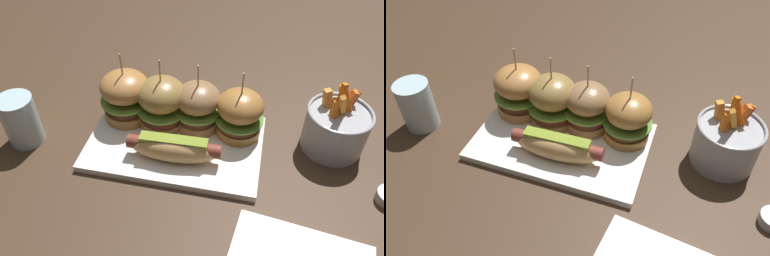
# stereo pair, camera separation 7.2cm
# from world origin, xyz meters

# --- Properties ---
(ground_plane) EXTENTS (3.00, 3.00, 0.00)m
(ground_plane) POSITION_xyz_m (0.00, 0.00, 0.00)
(ground_plane) COLOR #422D1E
(platter_main) EXTENTS (0.33, 0.21, 0.01)m
(platter_main) POSITION_xyz_m (0.00, 0.00, 0.01)
(platter_main) COLOR white
(platter_main) RESTS_ON ground
(hot_dog) EXTENTS (0.17, 0.06, 0.05)m
(hot_dog) POSITION_xyz_m (0.01, -0.04, 0.04)
(hot_dog) COLOR tan
(hot_dog) RESTS_ON platter_main
(slider_far_left) EXTENTS (0.10, 0.10, 0.15)m
(slider_far_left) POSITION_xyz_m (-0.11, 0.05, 0.07)
(slider_far_left) COLOR #B1753D
(slider_far_left) RESTS_ON platter_main
(slider_center_left) EXTENTS (0.10, 0.10, 0.15)m
(slider_center_left) POSITION_xyz_m (-0.04, 0.05, 0.07)
(slider_center_left) COLOR olive
(slider_center_left) RESTS_ON platter_main
(slider_center_right) EXTENTS (0.09, 0.09, 0.14)m
(slider_center_right) POSITION_xyz_m (0.03, 0.05, 0.06)
(slider_center_right) COLOR #956B45
(slider_center_right) RESTS_ON platter_main
(slider_far_right) EXTENTS (0.09, 0.09, 0.14)m
(slider_far_right) POSITION_xyz_m (0.11, 0.05, 0.06)
(slider_far_right) COLOR #A97337
(slider_far_right) RESTS_ON platter_main
(fries_bucket) EXTENTS (0.12, 0.12, 0.14)m
(fries_bucket) POSITION_xyz_m (0.30, 0.06, 0.05)
(fries_bucket) COLOR #A8AAB2
(fries_bucket) RESTS_ON ground
(water_glass) EXTENTS (0.07, 0.07, 0.10)m
(water_glass) POSITION_xyz_m (-0.29, -0.04, 0.05)
(water_glass) COLOR silver
(water_glass) RESTS_ON ground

